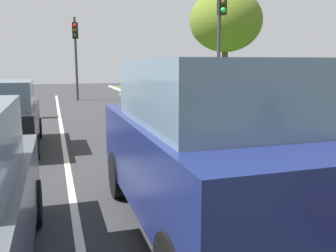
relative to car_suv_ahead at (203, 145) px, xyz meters
name	(u,v)px	position (x,y,z in m)	size (l,w,h in m)	color
ground_plane	(91,146)	(-0.92, 5.55, -1.17)	(60.00, 60.00, 0.00)	#2D2D30
lane_line_center	(64,148)	(-1.62, 5.55, -1.16)	(0.12, 32.00, 0.01)	silver
lane_line_right_edge	(213,138)	(2.68, 5.55, -1.16)	(0.12, 32.00, 0.01)	silver
curb_right	(228,135)	(3.18, 5.55, -1.11)	(0.24, 48.00, 0.12)	#9E9B93
car_suv_ahead	(203,145)	(0.00, 0.00, 0.00)	(1.98, 4.51, 2.28)	navy
car_hatchback_far	(3,116)	(-3.07, 5.71, -0.28)	(1.74, 3.70, 1.78)	black
traffic_light_near_right	(220,30)	(4.56, 9.21, 2.32)	(0.32, 0.50, 5.13)	#2D2D2D
traffic_light_far_median	(76,45)	(-0.45, 17.77, 2.02)	(0.32, 0.50, 4.76)	#2D2D2D
tree_roadside_far	(226,21)	(7.08, 13.90, 3.20)	(3.83, 3.83, 6.01)	#4C331E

